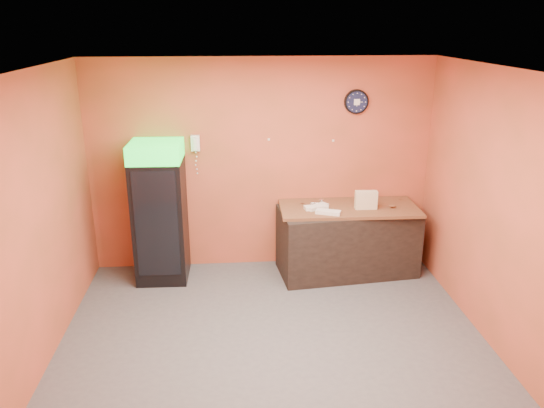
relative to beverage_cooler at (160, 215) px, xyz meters
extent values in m
plane|color=#47474C|center=(1.32, -1.61, -0.89)|extent=(4.50, 4.50, 0.00)
cube|color=#D9533D|center=(1.32, 0.39, 0.51)|extent=(4.50, 0.02, 2.80)
cube|color=#D9533D|center=(-0.93, -1.61, 0.51)|extent=(0.02, 4.00, 2.80)
cube|color=#D9533D|center=(3.57, -1.61, 0.51)|extent=(0.02, 4.00, 2.80)
cube|color=white|center=(1.32, -1.61, 1.91)|extent=(4.50, 4.00, 0.02)
cube|color=black|center=(0.00, 0.04, -0.09)|extent=(0.65, 0.65, 1.59)
cube|color=#1BED33|center=(0.00, 0.04, 0.81)|extent=(0.65, 0.65, 0.23)
cube|color=black|center=(0.01, -0.28, -0.02)|extent=(0.53, 0.03, 1.36)
cube|color=black|center=(2.43, 0.00, -0.44)|extent=(1.86, 0.98, 0.89)
cylinder|color=black|center=(2.55, 0.37, 1.34)|extent=(0.31, 0.05, 0.31)
cylinder|color=#0F1433|center=(2.55, 0.34, 1.34)|extent=(0.27, 0.01, 0.27)
cube|color=white|center=(2.55, 0.33, 1.34)|extent=(0.08, 0.00, 0.08)
cube|color=white|center=(0.47, 0.35, 0.84)|extent=(0.11, 0.06, 0.20)
cube|color=white|center=(0.47, 0.30, 0.84)|extent=(0.05, 0.04, 0.17)
cube|color=brown|center=(2.43, 0.00, 0.02)|extent=(1.80, 0.83, 0.04)
cube|color=beige|center=(2.62, -0.10, 0.07)|extent=(0.28, 0.10, 0.06)
cube|color=beige|center=(2.62, -0.10, 0.13)|extent=(0.28, 0.10, 0.06)
cube|color=beige|center=(2.62, -0.10, 0.19)|extent=(0.28, 0.10, 0.06)
cube|color=beige|center=(2.62, -0.10, 0.25)|extent=(0.28, 0.10, 0.06)
cube|color=silver|center=(1.99, -0.06, 0.07)|extent=(0.31, 0.16, 0.04)
cube|color=silver|center=(2.11, -0.25, 0.07)|extent=(0.33, 0.22, 0.04)
cube|color=silver|center=(2.01, -0.04, 0.07)|extent=(0.32, 0.27, 0.04)
cylinder|color=silver|center=(2.09, 0.14, 0.07)|extent=(0.06, 0.06, 0.06)
camera|label=1|loc=(0.91, -6.39, 2.32)|focal=35.00mm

